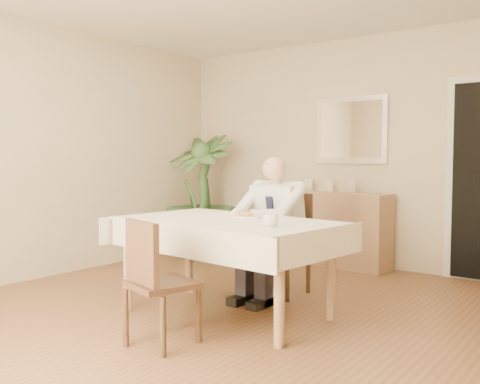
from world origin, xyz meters
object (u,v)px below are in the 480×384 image
Objects in this scene: chair_far at (285,237)px; seated_man at (268,220)px; dining_table at (226,230)px; potted_palm at (201,195)px; chair_near at (154,277)px; coffee_mug at (271,220)px; sideboard at (344,230)px.

seated_man reaches higher than chair_far.
potted_palm is (-1.82, 1.83, 0.10)m from dining_table.
dining_table is at bearing 112.16° from chair_near.
dining_table is 0.88m from chair_near.
dining_table is at bearing 163.56° from coffee_mug.
chair_near reaches higher than dining_table.
chair_far is 1.39m from sideboard.
chair_far reaches higher than dining_table.
dining_table is 0.55m from coffee_mug.
sideboard reaches higher than dining_table.
chair_near is 0.80× the size of sideboard.
chair_far is 1.09× the size of chair_near.
chair_far reaches higher than coffee_mug.
dining_table is at bearing -86.58° from chair_far.
dining_table is 2.28m from sideboard.
coffee_mug is at bearing -60.35° from chair_far.
chair_near is at bearing -81.62° from sideboard.
seated_man is at bearing 96.34° from dining_table.
chair_far is at bearing 109.82° from chair_near.
coffee_mug is (0.44, 0.70, 0.33)m from chair_near.
chair_near is 3.12m from sideboard.
chair_near is 0.55× the size of potted_palm.
sideboard is at bearing 98.12° from dining_table.
seated_man is 11.36× the size of coffee_mug.
coffee_mug is 0.07× the size of potted_palm.
sideboard is 1.84m from potted_palm.
potted_palm is (-1.82, 0.95, 0.25)m from chair_far.
chair_far is at bearing -27.49° from potted_palm.
seated_man is (-0.00, -0.29, 0.18)m from chair_far.
potted_palm reaches higher than dining_table.
coffee_mug reaches higher than chair_near.
potted_palm is at bearing 142.77° from chair_near.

